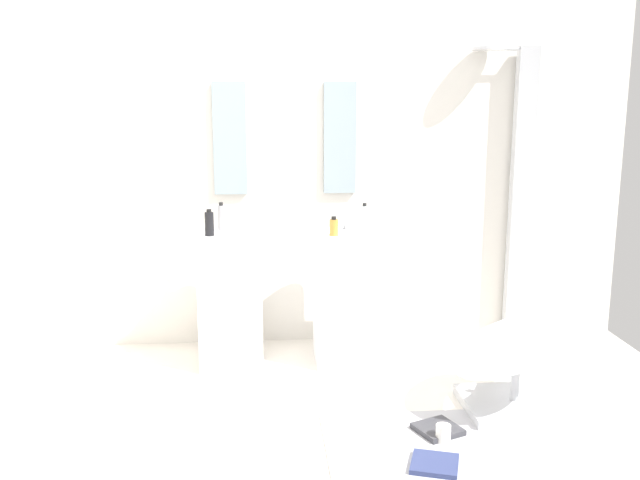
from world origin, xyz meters
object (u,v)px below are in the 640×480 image
(shower_column, at_px, (519,190))
(soap_bottle_black, at_px, (209,223))
(coffee_mug, at_px, (443,433))
(soap_bottle_amber, at_px, (334,227))
(pedestal_sink_right, at_px, (346,296))
(soap_bottle_grey, at_px, (221,217))
(magazine_charcoal, at_px, (438,429))
(magazine_navy, at_px, (435,464))
(soap_bottle_clear, at_px, (364,218))
(lounge_chair, at_px, (517,351))
(pedestal_sink_left, at_px, (231,298))

(shower_column, bearing_deg, soap_bottle_black, -169.71)
(coffee_mug, relative_size, soap_bottle_amber, 0.73)
(pedestal_sink_right, height_order, coffee_mug, pedestal_sink_right)
(soap_bottle_grey, height_order, soap_bottle_black, soap_bottle_grey)
(magazine_charcoal, bearing_deg, soap_bottle_black, 116.51)
(magazine_navy, bearing_deg, magazine_charcoal, 91.96)
(magazine_charcoal, xyz_separation_m, soap_bottle_amber, (-0.45, 0.98, 0.90))
(soap_bottle_clear, bearing_deg, soap_bottle_amber, -148.48)
(lounge_chair, height_order, magazine_navy, lounge_chair)
(soap_bottle_grey, height_order, soap_bottle_clear, same)
(pedestal_sink_right, bearing_deg, coffee_mug, -73.21)
(pedestal_sink_left, height_order, lounge_chair, pedestal_sink_left)
(soap_bottle_grey, bearing_deg, lounge_chair, -30.62)
(pedestal_sink_left, xyz_separation_m, magazine_charcoal, (1.10, -1.09, -0.42))
(soap_bottle_clear, bearing_deg, soap_bottle_black, -176.03)
(pedestal_sink_right, xyz_separation_m, soap_bottle_amber, (-0.09, -0.11, 0.48))
(magazine_charcoal, xyz_separation_m, soap_bottle_black, (-1.22, 1.04, 0.92))
(magazine_charcoal, bearing_deg, shower_column, 34.68)
(coffee_mug, bearing_deg, soap_bottle_grey, 131.28)
(soap_bottle_black, bearing_deg, soap_bottle_grey, 69.82)
(coffee_mug, bearing_deg, pedestal_sink_right, 106.79)
(shower_column, distance_m, soap_bottle_clear, 1.18)
(magazine_charcoal, distance_m, soap_bottle_grey, 1.92)
(shower_column, relative_size, soap_bottle_black, 12.20)
(magazine_navy, relative_size, coffee_mug, 2.50)
(soap_bottle_amber, bearing_deg, coffee_mug, -67.44)
(soap_bottle_grey, bearing_deg, pedestal_sink_right, -9.47)
(magazine_charcoal, bearing_deg, lounge_chair, 2.93)
(pedestal_sink_right, xyz_separation_m, coffee_mug, (0.36, -1.19, -0.39))
(magazine_charcoal, xyz_separation_m, soap_bottle_grey, (-1.16, 1.22, 0.93))
(lounge_chair, relative_size, soap_bottle_amber, 9.00)
(lounge_chair, distance_m, magazine_navy, 0.89)
(pedestal_sink_left, relative_size, shower_column, 0.47)
(soap_bottle_clear, bearing_deg, pedestal_sink_right, -169.14)
(soap_bottle_grey, relative_size, soap_bottle_clear, 1.00)
(pedestal_sink_left, distance_m, soap_bottle_black, 0.52)
(lounge_chair, height_order, soap_bottle_grey, soap_bottle_grey)
(magazine_navy, bearing_deg, soap_bottle_clear, 113.71)
(soap_bottle_black, bearing_deg, pedestal_sink_right, 2.99)
(pedestal_sink_left, height_order, pedestal_sink_right, same)
(coffee_mug, xyz_separation_m, soap_bottle_black, (-1.22, 1.14, 0.89))
(pedestal_sink_left, distance_m, soap_bottle_clear, 1.01)
(magazine_navy, bearing_deg, soap_bottle_black, 147.50)
(pedestal_sink_right, bearing_deg, soap_bottle_clear, 10.86)
(lounge_chair, distance_m, magazine_charcoal, 0.64)
(magazine_charcoal, bearing_deg, soap_bottle_amber, 91.44)
(lounge_chair, distance_m, soap_bottle_black, 1.98)
(lounge_chair, bearing_deg, magazine_charcoal, -153.96)
(shower_column, height_order, soap_bottle_clear, shower_column)
(magazine_navy, xyz_separation_m, soap_bottle_grey, (-1.06, 1.56, 0.93))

